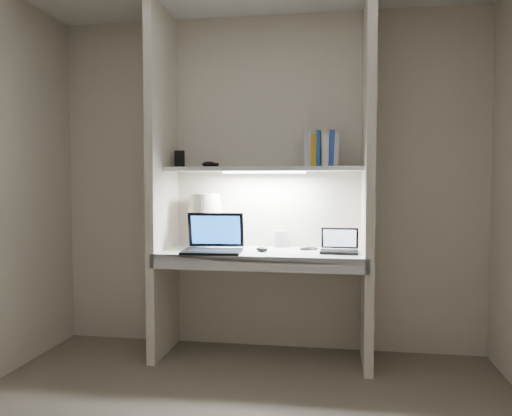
% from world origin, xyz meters
% --- Properties ---
extents(back_wall, '(3.20, 0.01, 2.50)m').
position_xyz_m(back_wall, '(0.00, 1.50, 1.25)').
color(back_wall, beige).
rests_on(back_wall, floor).
extents(alcove_panel_left, '(0.06, 0.55, 2.50)m').
position_xyz_m(alcove_panel_left, '(-0.73, 1.23, 1.25)').
color(alcove_panel_left, beige).
rests_on(alcove_panel_left, floor).
extents(alcove_panel_right, '(0.06, 0.55, 2.50)m').
position_xyz_m(alcove_panel_right, '(0.73, 1.23, 1.25)').
color(alcove_panel_right, beige).
rests_on(alcove_panel_right, floor).
extents(desk, '(1.40, 0.55, 0.04)m').
position_xyz_m(desk, '(0.00, 1.23, 0.75)').
color(desk, white).
rests_on(desk, alcove_panel_left).
extents(desk_apron, '(1.46, 0.03, 0.10)m').
position_xyz_m(desk_apron, '(0.00, 0.96, 0.72)').
color(desk_apron, silver).
rests_on(desk_apron, desk).
extents(shelf, '(1.40, 0.36, 0.03)m').
position_xyz_m(shelf, '(0.00, 1.32, 1.35)').
color(shelf, silver).
rests_on(shelf, back_wall).
extents(strip_light, '(0.60, 0.04, 0.02)m').
position_xyz_m(strip_light, '(0.00, 1.32, 1.33)').
color(strip_light, white).
rests_on(strip_light, shelf).
extents(table_lamp, '(0.27, 0.27, 0.40)m').
position_xyz_m(table_lamp, '(-0.45, 1.37, 1.04)').
color(table_lamp, white).
rests_on(table_lamp, desk).
extents(laptop_main, '(0.43, 0.37, 0.27)m').
position_xyz_m(laptop_main, '(-0.33, 1.14, 0.83)').
color(laptop_main, black).
rests_on(laptop_main, desk).
extents(laptop_netbook, '(0.27, 0.23, 0.17)m').
position_xyz_m(laptop_netbook, '(0.54, 1.23, 0.81)').
color(laptop_netbook, black).
rests_on(laptop_netbook, desk).
extents(speaker, '(0.10, 0.08, 0.12)m').
position_xyz_m(speaker, '(0.11, 1.45, 0.83)').
color(speaker, silver).
rests_on(speaker, desk).
extents(mouse, '(0.10, 0.08, 0.03)m').
position_xyz_m(mouse, '(0.01, 1.18, 0.79)').
color(mouse, black).
rests_on(mouse, desk).
extents(cable_coil, '(0.14, 0.14, 0.01)m').
position_xyz_m(cable_coil, '(0.34, 1.36, 0.78)').
color(cable_coil, black).
rests_on(cable_coil, desk).
extents(sticky_note, '(0.10, 0.10, 0.00)m').
position_xyz_m(sticky_note, '(-0.64, 1.15, 0.77)').
color(sticky_note, '#EFF834').
rests_on(sticky_note, desk).
extents(book_row, '(0.24, 0.17, 0.25)m').
position_xyz_m(book_row, '(0.41, 1.34, 1.48)').
color(book_row, silver).
rests_on(book_row, shelf).
extents(shelf_box, '(0.08, 0.07, 0.13)m').
position_xyz_m(shelf_box, '(-0.64, 1.35, 1.43)').
color(shelf_box, black).
rests_on(shelf_box, shelf).
extents(shelf_gadget, '(0.11, 0.08, 0.05)m').
position_xyz_m(shelf_gadget, '(-0.43, 1.40, 1.39)').
color(shelf_gadget, black).
rests_on(shelf_gadget, shelf).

